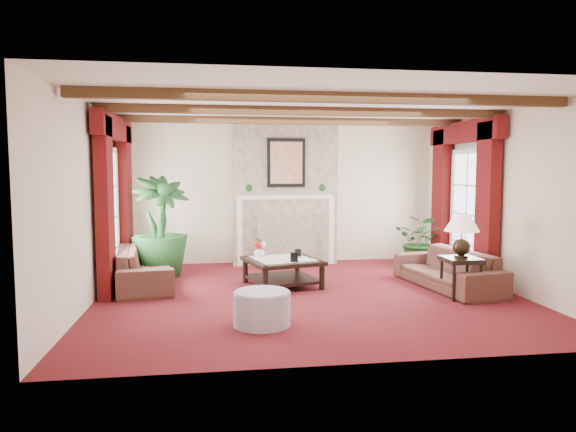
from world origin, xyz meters
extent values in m
plane|color=#490D0D|center=(0.00, 0.00, 0.00)|extent=(6.00, 6.00, 0.00)
plane|color=white|center=(0.00, 0.00, 2.70)|extent=(6.00, 6.00, 0.00)
cube|color=beige|center=(0.00, 2.75, 1.35)|extent=(6.00, 0.02, 2.70)
cube|color=beige|center=(-3.00, 0.00, 1.35)|extent=(0.02, 5.50, 2.70)
cube|color=beige|center=(3.00, 0.00, 1.35)|extent=(0.02, 5.50, 2.70)
imported|color=black|center=(-2.43, 0.95, 0.40)|extent=(2.21, 1.13, 0.80)
imported|color=black|center=(2.20, 0.11, 0.39)|extent=(2.16, 1.16, 0.78)
imported|color=black|center=(-2.26, 1.64, 0.48)|extent=(2.38, 2.52, 0.96)
imported|color=black|center=(2.47, 1.82, 0.38)|extent=(1.85, 1.85, 0.76)
cylinder|color=#9C97AB|center=(-0.81, -1.41, 0.20)|extent=(0.67, 0.67, 0.39)
imported|color=silver|center=(-0.64, 0.81, 0.51)|extent=(0.19, 0.20, 0.17)
imported|color=black|center=(-0.05, 0.31, 0.57)|extent=(0.22, 0.20, 0.28)
camera|label=1|loc=(-1.33, -7.25, 1.80)|focal=32.00mm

